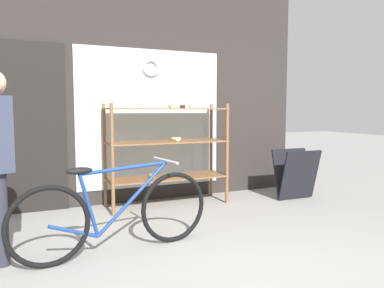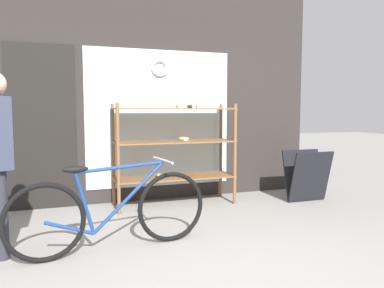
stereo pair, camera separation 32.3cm
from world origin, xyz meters
name	(u,v)px [view 1 (the left image)]	position (x,y,z in m)	size (l,w,h in m)	color
ground_plane	(241,284)	(0.00, 0.00, 0.00)	(30.00, 30.00, 0.00)	gray
storefront_facade	(133,84)	(-0.04, 2.79, 1.63)	(5.05, 0.13, 3.34)	#2D2826
display_case	(167,144)	(0.31, 2.39, 0.82)	(1.60, 0.52, 1.36)	brown
bicycle	(116,213)	(-0.70, 0.96, 0.36)	(1.82, 0.46, 0.81)	black
sandwich_board	(296,174)	(2.10, 1.96, 0.36)	(0.59, 0.39, 0.70)	black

